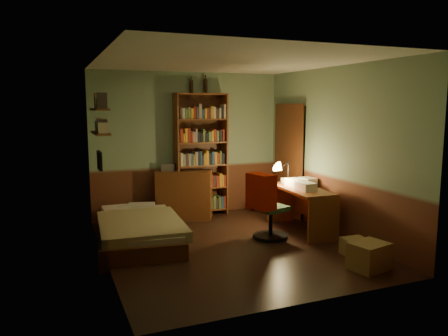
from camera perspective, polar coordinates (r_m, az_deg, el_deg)
name	(u,v)px	position (r m, az deg, el deg)	size (l,w,h in m)	color
floor	(230,246)	(6.41, 0.85, -10.17)	(3.50, 4.00, 0.02)	black
ceiling	(231,61)	(6.11, 0.90, 13.84)	(3.50, 4.00, 0.02)	silver
wall_back	(188,144)	(8.00, -4.71, 3.08)	(3.50, 0.02, 2.60)	gray
wall_left	(101,162)	(5.68, -15.72, 0.72)	(0.02, 4.00, 2.60)	gray
wall_right	(335,151)	(6.99, 14.31, 2.12)	(0.02, 4.00, 2.60)	gray
wall_front	(310,178)	(4.36, 11.17, -1.32)	(3.50, 0.02, 2.60)	gray
doorway	(290,161)	(8.08, 8.57, 0.93)	(0.06, 0.90, 2.00)	black
door_trim	(288,161)	(8.06, 8.35, 0.92)	(0.02, 0.98, 2.08)	#44210F
bed	(138,221)	(6.65, -11.15, -6.80)	(1.10, 2.06, 0.61)	olive
dresser	(185,194)	(7.85, -5.18, -3.44)	(0.97, 0.48, 0.86)	brown
mini_stereo	(168,167)	(7.82, -7.31, 0.14)	(0.23, 0.18, 0.12)	#B2B2B7
bookshelf	(201,155)	(7.93, -3.03, 1.69)	(0.95, 0.30, 2.22)	brown
bottle_left	(191,86)	(7.95, -4.29, 10.58)	(0.06, 0.06, 0.24)	black
bottle_right	(205,86)	(8.03, -2.43, 10.65)	(0.07, 0.07, 0.26)	black
desk	(300,210)	(7.11, 9.94, -5.38)	(0.55, 1.32, 0.71)	brown
paper_stack	(307,181)	(7.37, 10.85, -1.67)	(0.20, 0.28, 0.11)	silver
desk_lamp	(288,169)	(7.23, 8.39, -0.19)	(0.15, 0.15, 0.51)	black
office_chair	(271,208)	(6.66, 6.14, -5.21)	(0.47, 0.41, 0.94)	#284E32
red_jacket	(276,160)	(6.48, 6.78, 0.99)	(0.24, 0.44, 0.52)	#B41800
wall_shelf_lower	(100,133)	(6.76, -15.84, 4.41)	(0.20, 0.90, 0.03)	brown
wall_shelf_upper	(99,109)	(6.74, -15.96, 7.38)	(0.20, 0.90, 0.03)	brown
framed_picture	(100,161)	(6.28, -15.95, 0.94)	(0.04, 0.32, 0.26)	black
cardboard_box_a	(369,256)	(5.76, 18.41, -10.86)	(0.45, 0.36, 0.34)	olive
cardboard_box_b	(354,246)	(6.26, 16.67, -9.78)	(0.32, 0.27, 0.23)	olive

